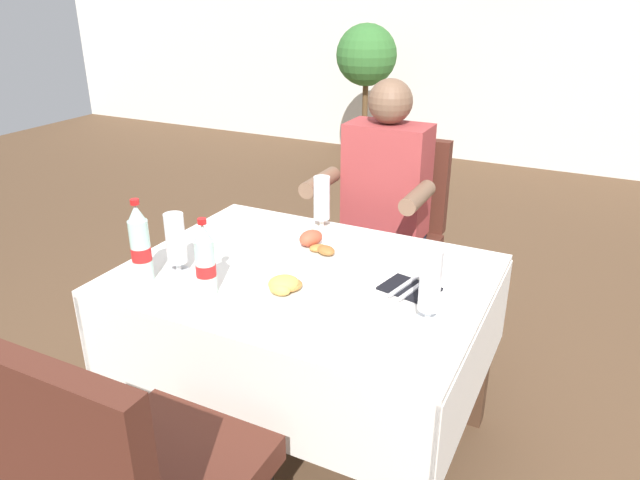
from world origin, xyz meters
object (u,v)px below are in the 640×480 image
at_px(plate_far_diner, 316,248).
at_px(seated_diner_far, 381,207).
at_px(main_dining_table, 307,314).
at_px(beer_glass_middle, 322,202).
at_px(cola_bottle_primary, 205,261).
at_px(beer_glass_left, 176,242).
at_px(plate_near_camera, 284,289).
at_px(chair_far_diner_seat, 392,232).
at_px(napkin_cutlery_set, 410,288).
at_px(cola_bottle_secondary, 140,245).
at_px(potted_plant_corner, 366,80).
at_px(beer_glass_right, 430,286).

bearing_deg(plate_far_diner, seated_diner_far, 87.38).
bearing_deg(main_dining_table, seated_diner_far, 91.35).
distance_m(beer_glass_middle, cola_bottle_primary, 0.66).
bearing_deg(beer_glass_left, plate_near_camera, 2.37).
relative_size(plate_far_diner, cola_bottle_primary, 0.96).
xyz_separation_m(seated_diner_far, plate_far_diner, (-0.03, -0.58, 0.03)).
xyz_separation_m(chair_far_diner_seat, beer_glass_middle, (-0.14, -0.46, 0.27)).
distance_m(seated_diner_far, napkin_cutlery_set, 0.79).
bearing_deg(cola_bottle_secondary, plate_near_camera, 14.03).
relative_size(cola_bottle_secondary, potted_plant_corner, 0.21).
height_order(plate_near_camera, cola_bottle_secondary, cola_bottle_secondary).
bearing_deg(napkin_cutlery_set, beer_glass_right, -55.21).
distance_m(plate_near_camera, cola_bottle_secondary, 0.49).
bearing_deg(beer_glass_left, seated_diner_far, 67.95).
relative_size(plate_near_camera, beer_glass_left, 1.10).
xyz_separation_m(beer_glass_right, cola_bottle_secondary, (-0.91, -0.17, 0.01)).
height_order(plate_near_camera, beer_glass_right, beer_glass_right).
distance_m(chair_far_diner_seat, potted_plant_corner, 2.87).
relative_size(main_dining_table, beer_glass_left, 5.79).
relative_size(plate_far_diner, napkin_cutlery_set, 1.23).
bearing_deg(main_dining_table, plate_far_diner, 105.94).
distance_m(plate_far_diner, cola_bottle_secondary, 0.61).
bearing_deg(plate_near_camera, cola_bottle_secondary, -165.97).
relative_size(chair_far_diner_seat, beer_glass_middle, 4.65).
xyz_separation_m(beer_glass_right, napkin_cutlery_set, (-0.11, 0.15, -0.11)).
distance_m(beer_glass_right, napkin_cutlery_set, 0.21).
bearing_deg(beer_glass_right, chair_far_diner_seat, 115.39).
bearing_deg(beer_glass_left, cola_bottle_secondary, -121.75).
distance_m(plate_far_diner, beer_glass_middle, 0.27).
bearing_deg(seated_diner_far, beer_glass_right, -60.95).
distance_m(chair_far_diner_seat, plate_near_camera, 1.03).
height_order(chair_far_diner_seat, potted_plant_corner, potted_plant_corner).
xyz_separation_m(seated_diner_far, cola_bottle_secondary, (-0.44, -1.02, 0.13)).
distance_m(beer_glass_left, beer_glass_right, 0.85).
relative_size(main_dining_table, cola_bottle_primary, 4.80).
distance_m(plate_near_camera, napkin_cutlery_set, 0.40).
bearing_deg(beer_glass_middle, cola_bottle_primary, -96.58).
relative_size(beer_glass_right, cola_bottle_secondary, 0.79).
relative_size(chair_far_diner_seat, napkin_cutlery_set, 4.94).
relative_size(seated_diner_far, plate_far_diner, 5.22).
bearing_deg(plate_near_camera, seated_diner_far, 91.71).
distance_m(plate_near_camera, beer_glass_right, 0.46).
distance_m(chair_far_diner_seat, seated_diner_far, 0.19).
relative_size(seated_diner_far, beer_glass_middle, 6.05).
relative_size(main_dining_table, seated_diner_far, 0.95).
relative_size(seated_diner_far, plate_near_camera, 5.51).
bearing_deg(cola_bottle_secondary, main_dining_table, 32.31).
xyz_separation_m(cola_bottle_secondary, napkin_cutlery_set, (0.80, 0.32, -0.12)).
bearing_deg(cola_bottle_primary, cola_bottle_secondary, -175.40).
bearing_deg(plate_near_camera, potted_plant_corner, 108.76).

